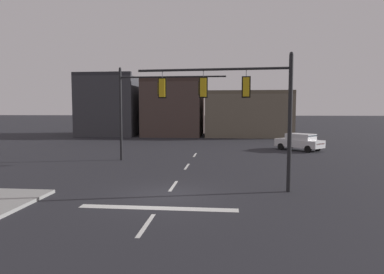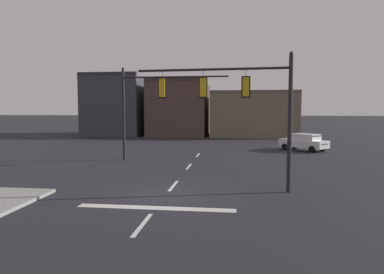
{
  "view_description": "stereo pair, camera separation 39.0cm",
  "coord_description": "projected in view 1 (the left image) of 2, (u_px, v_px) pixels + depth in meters",
  "views": [
    {
      "loc": [
        2.7,
        -15.17,
        3.94
      ],
      "look_at": [
        0.95,
        2.14,
        2.52
      ],
      "focal_mm": 32.05,
      "sensor_mm": 36.0,
      "label": 1
    },
    {
      "loc": [
        3.09,
        -15.13,
        3.94
      ],
      "look_at": [
        0.95,
        2.14,
        2.52
      ],
      "focal_mm": 32.05,
      "sensor_mm": 36.0,
      "label": 2
    }
  ],
  "objects": [
    {
      "name": "signal_mast_far_side",
      "position": [
        150.0,
        98.0,
        25.93
      ],
      "size": [
        8.14,
        0.38,
        7.12
      ],
      "color": "black",
      "rests_on": "ground"
    },
    {
      "name": "stop_bar_paint",
      "position": [
        158.0,
        208.0,
        13.65
      ],
      "size": [
        6.4,
        0.5,
        0.01
      ],
      "primitive_type": "cube",
      "color": "silver",
      "rests_on": "ground"
    },
    {
      "name": "car_lot_nearside",
      "position": [
        300.0,
        142.0,
        32.71
      ],
      "size": [
        4.43,
        4.33,
        1.61
      ],
      "color": "silver",
      "rests_on": "ground"
    },
    {
      "name": "signal_mast_near_side",
      "position": [
        238.0,
        98.0,
        16.43
      ],
      "size": [
        7.49,
        0.75,
        6.6
      ],
      "color": "black",
      "rests_on": "ground"
    },
    {
      "name": "building_row",
      "position": [
        173.0,
        110.0,
        51.69
      ],
      "size": [
        30.77,
        10.3,
        9.13
      ],
      "color": "#38383D",
      "rests_on": "ground"
    },
    {
      "name": "ground_plane",
      "position": [
        167.0,
        196.0,
        15.63
      ],
      "size": [
        400.0,
        400.0,
        0.0
      ],
      "primitive_type": "plane",
      "color": "#232328"
    },
    {
      "name": "lane_centreline",
      "position": [
        173.0,
        186.0,
        17.62
      ],
      "size": [
        0.16,
        26.4,
        0.01
      ],
      "color": "silver",
      "rests_on": "ground"
    }
  ]
}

